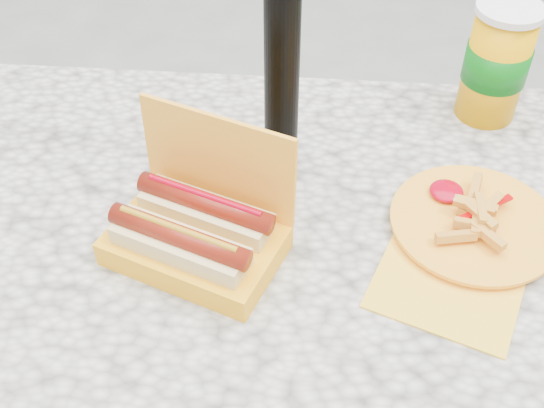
{
  "coord_description": "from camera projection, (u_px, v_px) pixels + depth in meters",
  "views": [
    {
      "loc": [
        0.05,
        -0.64,
        1.45
      ],
      "look_at": [
        -0.0,
        0.02,
        0.8
      ],
      "focal_mm": 45.0,
      "sensor_mm": 36.0,
      "label": 1
    }
  ],
  "objects": [
    {
      "name": "fries_plate",
      "position": [
        471.0,
        226.0,
        0.95
      ],
      "size": [
        0.28,
        0.34,
        0.05
      ],
      "rotation": [
        0.0,
        0.0,
        -0.12
      ],
      "color": "yellow",
      "rests_on": "picnic_table"
    },
    {
      "name": "hotdog_box",
      "position": [
        196.0,
        232.0,
        0.91
      ],
      "size": [
        0.26,
        0.22,
        0.18
      ],
      "rotation": [
        0.0,
        0.0,
        -0.36
      ],
      "color": "#FAA024",
      "rests_on": "picnic_table"
    },
    {
      "name": "picnic_table",
      "position": [
        272.0,
        287.0,
        1.03
      ],
      "size": [
        1.2,
        0.8,
        0.75
      ],
      "color": "beige",
      "rests_on": "ground"
    },
    {
      "name": "soda_cup",
      "position": [
        497.0,
        63.0,
        1.09
      ],
      "size": [
        0.11,
        0.11,
        0.2
      ],
      "rotation": [
        0.0,
        0.0,
        -0.18
      ],
      "color": "#FDA501",
      "rests_on": "picnic_table"
    }
  ]
}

